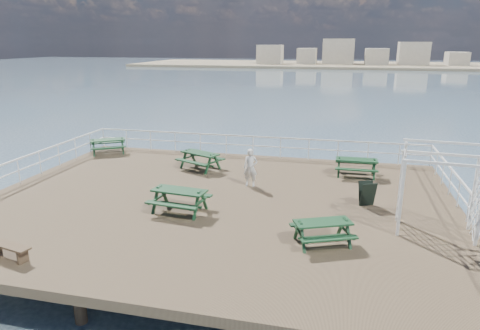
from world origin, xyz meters
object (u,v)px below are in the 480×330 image
picnic_table_d (179,196)px  picnic_table_e (323,228)px  picnic_table_a (108,143)px  picnic_table_b (200,157)px  trellis_arbor (438,193)px  flat_bench_far (8,248)px  person (250,168)px  picnic_table_c (356,164)px

picnic_table_d → picnic_table_e: bearing=-9.0°
picnic_table_a → picnic_table_d: 9.77m
picnic_table_b → trellis_arbor: size_ratio=0.78×
picnic_table_a → flat_bench_far: bearing=-104.4°
picnic_table_a → picnic_table_b: picnic_table_b is taller
picnic_table_b → trellis_arbor: trellis_arbor is taller
person → picnic_table_b: bearing=140.8°
picnic_table_a → picnic_table_b: 6.08m
trellis_arbor → picnic_table_c: bearing=117.5°
picnic_table_e → flat_bench_far: bearing=175.7°
picnic_table_a → picnic_table_d: bearing=-76.7°
picnic_table_c → person: bearing=-150.7°
picnic_table_b → flat_bench_far: picnic_table_b is taller
picnic_table_d → flat_bench_far: 5.56m
picnic_table_d → person: size_ratio=1.31×
picnic_table_c → picnic_table_d: size_ratio=0.89×
picnic_table_e → picnic_table_d: bearing=141.1°
picnic_table_a → picnic_table_e: 14.59m
picnic_table_a → picnic_table_d: picnic_table_d is taller
picnic_table_b → picnic_table_e: picnic_table_b is taller
picnic_table_d → picnic_table_c: bearing=49.6°
picnic_table_d → trellis_arbor: 8.58m
picnic_table_e → trellis_arbor: trellis_arbor is taller
trellis_arbor → picnic_table_e: bearing=-149.1°
picnic_table_d → trellis_arbor: (8.54, 0.27, 0.73)m
flat_bench_far → person: size_ratio=0.97×
picnic_table_b → person: person is taller
picnic_table_e → trellis_arbor: 3.90m
picnic_table_a → picnic_table_b: (5.84, -1.67, 0.02)m
picnic_table_e → flat_bench_far: size_ratio=1.36×
picnic_table_d → flat_bench_far: size_ratio=1.35×
picnic_table_b → flat_bench_far: size_ratio=1.52×
picnic_table_d → flat_bench_far: bearing=-121.7°
picnic_table_a → trellis_arbor: trellis_arbor is taller
picnic_table_a → picnic_table_d: (6.86, -6.96, 0.04)m
picnic_table_a → picnic_table_d: size_ratio=1.11×
trellis_arbor → flat_bench_far: bearing=-153.7°
picnic_table_a → trellis_arbor: 16.81m
picnic_table_b → person: (2.87, -1.90, 0.21)m
flat_bench_far → picnic_table_e: bearing=31.7°
picnic_table_a → picnic_table_c: size_ratio=1.25×
picnic_table_e → flat_bench_far: 9.03m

